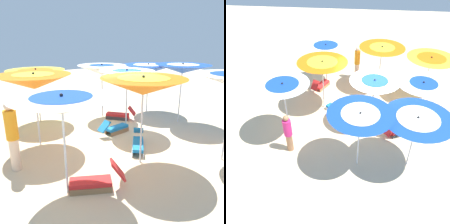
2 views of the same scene
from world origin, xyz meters
The scene contains 15 objects.
ground centered at (0.00, 0.00, -0.02)m, with size 35.30×35.30×0.04m, color beige.
beach_umbrella_0 centered at (2.10, -2.79, 1.98)m, with size 2.03×2.03×2.21m.
beach_umbrella_1 centered at (1.91, -0.63, 2.10)m, with size 2.14×2.14×2.36m.
beach_umbrella_3 centered at (-0.63, -2.64, 2.01)m, with size 2.18×2.18×2.29m.
beach_umbrella_4 centered at (-0.25, 0.42, 1.95)m, with size 1.92×1.92×2.22m.
beach_umbrella_5 centered at (0.22, 2.66, 2.12)m, with size 2.07×2.07×2.35m.
beach_umbrella_6 centered at (-2.82, -2.03, 1.91)m, with size 2.20×2.20×2.14m.
beach_umbrella_7 centered at (-2.04, 0.44, 1.99)m, with size 1.99×1.99×2.25m.
beach_umbrella_8 centered at (-1.54, 2.50, 1.95)m, with size 2.21×2.21×2.19m.
lounger_0 centered at (2.33, -2.23, 0.21)m, with size 0.85×1.28×0.67m.
lounger_1 centered at (1.26, -0.20, 0.19)m, with size 1.22×1.07×0.53m.
lounger_2 centered at (-1.30, 0.84, 0.20)m, with size 1.13×1.10×0.58m.
lounger_3 centered at (-0.12, -0.14, 0.20)m, with size 0.51×1.24×0.55m.
beachgoer_0 centered at (0.54, -3.55, 0.96)m, with size 0.30×0.30×1.82m.
beach_ball centered at (-1.03, 1.01, 0.12)m, with size 0.24×0.24×0.24m, color red.
Camera 1 is at (6.22, -4.22, 3.19)m, focal length 36.82 mm.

